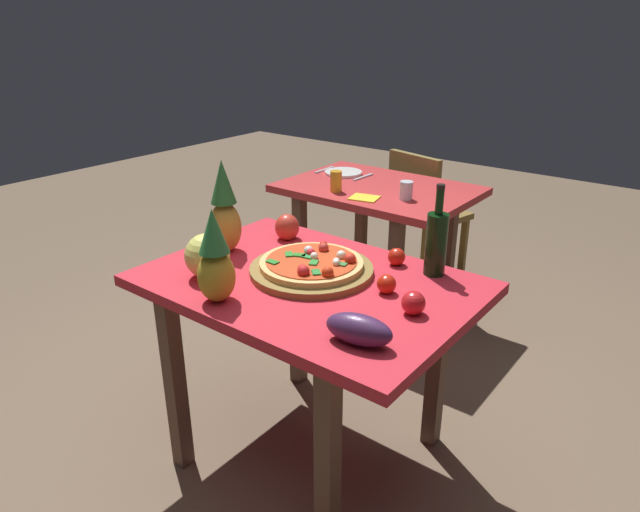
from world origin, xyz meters
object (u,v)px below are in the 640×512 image
at_px(pizza_board, 312,270).
at_px(pineapple_left, 224,211).
at_px(knife_utensil, 363,177).
at_px(napkin_folded, 364,198).
at_px(tomato_near_board, 413,303).
at_px(drinking_glass_juice, 336,181).
at_px(tomato_at_corner, 387,284).
at_px(bell_pepper, 287,227).
at_px(dining_chair, 423,209).
at_px(wine_bottle, 436,242).
at_px(dinner_plate, 343,173).
at_px(melon, 207,256).
at_px(pizza, 313,263).
at_px(display_table, 309,305).
at_px(fork_utensil, 324,170).
at_px(tomato_by_bottle, 397,257).
at_px(drinking_glass_water, 406,190).
at_px(background_table, 377,207).
at_px(pineapple_right, 215,261).
at_px(eggplant, 359,329).

bearing_deg(pizza_board, pineapple_left, -174.69).
height_order(knife_utensil, napkin_folded, knife_utensil).
distance_m(tomato_near_board, drinking_glass_juice, 1.37).
bearing_deg(tomato_at_corner, bell_pepper, 163.06).
relative_size(dining_chair, tomato_near_board, 11.24).
relative_size(wine_bottle, dinner_plate, 1.51).
xyz_separation_m(wine_bottle, melon, (-0.62, -0.51, -0.04)).
bearing_deg(pizza, pineapple_left, -174.54).
height_order(pizza, dinner_plate, pizza).
relative_size(display_table, napkin_folded, 8.18).
xyz_separation_m(melon, fork_utensil, (-0.60, 1.46, -0.08)).
height_order(wine_bottle, fork_utensil, wine_bottle).
xyz_separation_m(pineapple_left, drinking_glass_juice, (-0.15, 0.93, -0.11)).
bearing_deg(bell_pepper, pizza, -34.38).
bearing_deg(tomato_at_corner, tomato_by_bottle, 112.89).
height_order(display_table, fork_utensil, fork_utensil).
distance_m(pizza, drinking_glass_juice, 1.05).
bearing_deg(fork_utensil, dining_chair, 47.80).
bearing_deg(display_table, drinking_glass_juice, 121.32).
height_order(wine_bottle, tomato_by_bottle, wine_bottle).
bearing_deg(tomato_near_board, fork_utensil, 136.06).
bearing_deg(dinner_plate, display_table, -59.13).
distance_m(pineapple_left, bell_pepper, 0.29).
xyz_separation_m(tomato_by_bottle, drinking_glass_water, (-0.39, 0.75, 0.01)).
xyz_separation_m(background_table, pineapple_right, (0.32, -1.47, 0.26)).
height_order(melon, tomato_near_board, melon).
relative_size(display_table, drinking_glass_water, 12.32).
bearing_deg(napkin_folded, melon, -85.54).
distance_m(display_table, tomato_by_bottle, 0.37).
xyz_separation_m(wine_bottle, tomato_at_corner, (-0.05, -0.24, -0.09)).
bearing_deg(background_table, pineapple_right, -77.80).
height_order(display_table, wine_bottle, wine_bottle).
height_order(fork_utensil, knife_utensil, same).
height_order(pineapple_left, dinner_plate, pineapple_left).
bearing_deg(pineapple_right, pizza_board, 73.15).
bearing_deg(knife_utensil, display_table, -61.93).
distance_m(background_table, eggplant, 1.65).
xyz_separation_m(tomato_near_board, knife_utensil, (-1.03, 1.26, -0.03)).
xyz_separation_m(display_table, pizza_board, (-0.02, 0.05, 0.12)).
bearing_deg(pineapple_left, display_table, -1.28).
xyz_separation_m(background_table, pineapple_left, (0.03, -1.16, 0.28)).
distance_m(eggplant, tomato_near_board, 0.25).
height_order(background_table, dining_chair, dining_chair).
relative_size(fork_utensil, napkin_folded, 1.29).
height_order(melon, tomato_at_corner, melon).
bearing_deg(bell_pepper, pizza_board, -35.22).
distance_m(tomato_at_corner, drinking_glass_water, 1.09).
bearing_deg(pineapple_right, tomato_near_board, 29.32).
bearing_deg(display_table, tomato_by_bottle, 58.97).
bearing_deg(tomato_at_corner, knife_utensil, 126.77).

